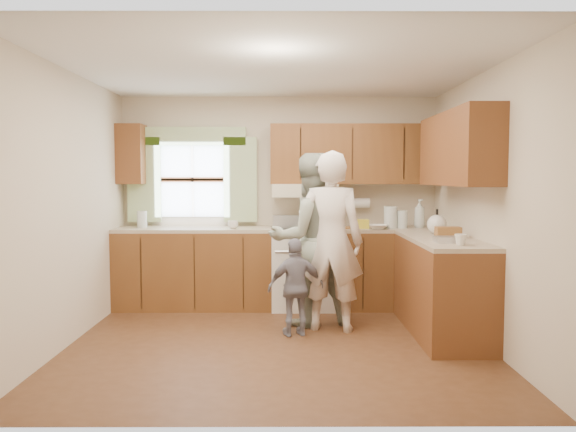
{
  "coord_description": "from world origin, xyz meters",
  "views": [
    {
      "loc": [
        0.08,
        -5.09,
        1.53
      ],
      "look_at": [
        0.1,
        0.4,
        1.15
      ],
      "focal_mm": 35.0,
      "sensor_mm": 36.0,
      "label": 1
    }
  ],
  "objects_px": {
    "woman_left": "(330,241)",
    "child": "(296,287)",
    "woman_right": "(310,239)",
    "stove": "(305,268)"
  },
  "relations": [
    {
      "from": "woman_left",
      "to": "child",
      "type": "height_order",
      "value": "woman_left"
    },
    {
      "from": "stove",
      "to": "woman_left",
      "type": "relative_size",
      "value": 0.6
    },
    {
      "from": "woman_left",
      "to": "child",
      "type": "distance_m",
      "value": 0.58
    },
    {
      "from": "woman_left",
      "to": "child",
      "type": "relative_size",
      "value": 1.89
    },
    {
      "from": "woman_right",
      "to": "child",
      "type": "relative_size",
      "value": 1.88
    },
    {
      "from": "woman_left",
      "to": "stove",
      "type": "bearing_deg",
      "value": -64.26
    },
    {
      "from": "woman_left",
      "to": "woman_right",
      "type": "distance_m",
      "value": 0.31
    },
    {
      "from": "stove",
      "to": "child",
      "type": "distance_m",
      "value": 1.19
    },
    {
      "from": "stove",
      "to": "woman_left",
      "type": "xyz_separation_m",
      "value": [
        0.22,
        -0.99,
        0.43
      ]
    },
    {
      "from": "woman_right",
      "to": "stove",
      "type": "bearing_deg",
      "value": -106.15
    }
  ]
}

